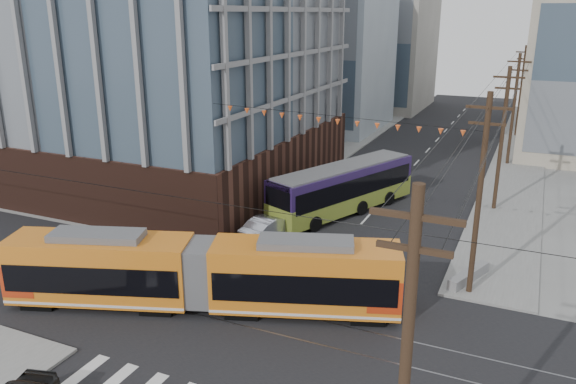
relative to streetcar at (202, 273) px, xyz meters
name	(u,v)px	position (x,y,z in m)	size (l,w,h in m)	color
ground	(234,365)	(3.96, -3.77, -1.93)	(160.00, 160.00, 0.00)	slate
office_building	(138,17)	(-18.04, 19.23, 12.37)	(30.00, 25.00, 28.60)	#381E16
bg_bldg_nw_near	(314,58)	(-13.04, 48.23, 7.07)	(18.00, 16.00, 18.00)	#8C99A5
bg_bldg_nw_far	(378,43)	(-10.04, 68.23, 8.07)	(16.00, 18.00, 20.00)	gray
utility_pole_far	(521,92)	(12.46, 52.23, 3.57)	(0.30, 0.30, 11.00)	black
streetcar	(202,273)	(0.00, 0.00, 0.00)	(20.08, 2.82, 3.87)	orange
city_bus	(343,188)	(1.85, 16.96, -0.04)	(2.90, 13.40, 3.80)	#29174B
parked_car_silver	(269,227)	(-0.99, 9.95, -1.15)	(1.67, 4.79, 1.58)	#B2B6C4
parked_car_white	(301,198)	(-1.63, 17.07, -1.30)	(1.79, 4.40, 1.28)	silver
parked_car_grey	(312,185)	(-2.08, 20.46, -1.24)	(2.31, 5.01, 1.39)	slate
jersey_barrier	(469,277)	(12.26, 8.52, -1.56)	(0.85, 3.78, 0.76)	slate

